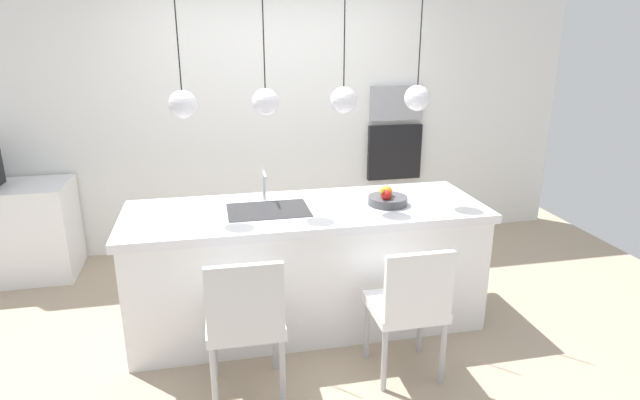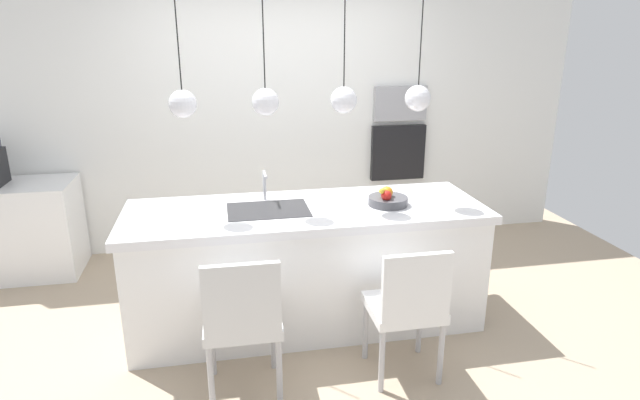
{
  "view_description": "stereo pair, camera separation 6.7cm",
  "coord_description": "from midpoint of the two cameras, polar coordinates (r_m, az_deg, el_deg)",
  "views": [
    {
      "loc": [
        -0.64,
        -3.44,
        2.07
      ],
      "look_at": [
        0.1,
        0.0,
        0.94
      ],
      "focal_mm": 29.56,
      "sensor_mm": 36.0,
      "label": 1
    },
    {
      "loc": [
        -0.57,
        -3.45,
        2.07
      ],
      "look_at": [
        0.1,
        0.0,
        0.94
      ],
      "focal_mm": 29.56,
      "sensor_mm": 36.0,
      "label": 2
    }
  ],
  "objects": [
    {
      "name": "floor",
      "position": [
        4.06,
        -1.9,
        -12.81
      ],
      "size": [
        6.6,
        6.6,
        0.0
      ],
      "primitive_type": "plane",
      "color": "tan",
      "rests_on": "ground"
    },
    {
      "name": "side_counter",
      "position": [
        5.32,
        -31.13,
        -2.99
      ],
      "size": [
        1.1,
        0.6,
        0.83
      ],
      "primitive_type": "cube",
      "color": "white",
      "rests_on": "ground"
    },
    {
      "name": "pendant_light_right",
      "position": [
        3.74,
        9.96,
        10.86
      ],
      "size": [
        0.18,
        0.18,
        0.78
      ],
      "color": "silver"
    },
    {
      "name": "sink_basin",
      "position": [
        3.66,
        -6.14,
        -1.17
      ],
      "size": [
        0.56,
        0.4,
        0.02
      ],
      "primitive_type": "cube",
      "color": "#2D2D30",
      "rests_on": "kitchen_island"
    },
    {
      "name": "faucet",
      "position": [
        3.82,
        -6.56,
        1.94
      ],
      "size": [
        0.02,
        0.17,
        0.22
      ],
      "color": "silver",
      "rests_on": "kitchen_island"
    },
    {
      "name": "chair_near",
      "position": [
        3.07,
        -8.73,
        -12.61
      ],
      "size": [
        0.45,
        0.44,
        0.91
      ],
      "color": "silver",
      "rests_on": "ground"
    },
    {
      "name": "pendant_light_left",
      "position": [
        3.48,
        -15.2,
        10.01
      ],
      "size": [
        0.18,
        0.18,
        0.78
      ],
      "color": "silver"
    },
    {
      "name": "pendant_light_center_right",
      "position": [
        3.58,
        2.03,
        10.81
      ],
      "size": [
        0.18,
        0.18,
        0.78
      ],
      "color": "silver"
    },
    {
      "name": "microwave",
      "position": [
        5.39,
        7.91,
        10.37
      ],
      "size": [
        0.54,
        0.08,
        0.34
      ],
      "primitive_type": "cube",
      "color": "#9E9EA3",
      "rests_on": "back_wall"
    },
    {
      "name": "back_wall",
      "position": [
        5.19,
        -5.34,
        9.2
      ],
      "size": [
        6.0,
        0.1,
        2.6
      ],
      "primitive_type": "cube",
      "color": "white",
      "rests_on": "ground"
    },
    {
      "name": "chair_middle",
      "position": [
        3.27,
        9.08,
        -11.05
      ],
      "size": [
        0.43,
        0.41,
        0.88
      ],
      "color": "white",
      "rests_on": "ground"
    },
    {
      "name": "kitchen_island",
      "position": [
        3.85,
        -1.97,
        -7.08
      ],
      "size": [
        2.52,
        0.87,
        0.89
      ],
      "color": "white",
      "rests_on": "ground"
    },
    {
      "name": "pendant_light_center_left",
      "position": [
        3.49,
        -6.47,
        10.53
      ],
      "size": [
        0.18,
        0.18,
        0.78
      ],
      "color": "silver"
    },
    {
      "name": "fruit_bowl",
      "position": [
        3.77,
        6.78,
        0.14
      ],
      "size": [
        0.28,
        0.28,
        0.16
      ],
      "color": "#4C4C51",
      "rests_on": "kitchen_island"
    },
    {
      "name": "oven",
      "position": [
        5.47,
        7.69,
        5.17
      ],
      "size": [
        0.56,
        0.08,
        0.56
      ],
      "primitive_type": "cube",
      "color": "black",
      "rests_on": "back_wall"
    }
  ]
}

